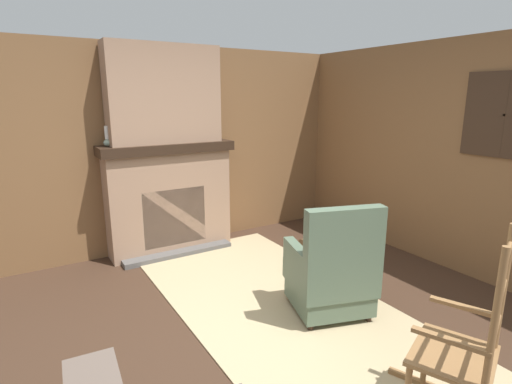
% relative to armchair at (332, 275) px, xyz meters
% --- Properties ---
extents(ground_plane, '(14.00, 14.00, 0.00)m').
position_rel_armchair_xyz_m(ground_plane, '(0.08, -0.66, -0.37)').
color(ground_plane, '#3D281C').
extents(wood_panel_wall_left, '(0.06, 5.45, 2.45)m').
position_rel_armchair_xyz_m(wood_panel_wall_left, '(-2.38, -0.66, 0.86)').
color(wood_panel_wall_left, brown).
rests_on(wood_panel_wall_left, ground).
extents(wood_panel_wall_back, '(5.45, 0.09, 2.45)m').
position_rel_armchair_xyz_m(wood_panel_wall_back, '(0.08, 1.80, 0.87)').
color(wood_panel_wall_back, brown).
rests_on(wood_panel_wall_back, ground).
extents(fireplace_hearth, '(0.55, 1.56, 1.33)m').
position_rel_armchair_xyz_m(fireplace_hearth, '(-2.17, -0.66, 0.29)').
color(fireplace_hearth, '#9E7A60').
rests_on(fireplace_hearth, ground).
extents(chimney_breast, '(0.30, 1.29, 1.10)m').
position_rel_armchair_xyz_m(chimney_breast, '(-2.18, -0.66, 1.51)').
color(chimney_breast, '#9E7A60').
rests_on(chimney_breast, fireplace_hearth).
extents(area_rug, '(3.60, 1.69, 0.01)m').
position_rel_armchair_xyz_m(area_rug, '(-0.30, -0.30, -0.36)').
color(area_rug, tan).
rests_on(area_rug, ground).
extents(armchair, '(0.79, 0.81, 1.02)m').
position_rel_armchair_xyz_m(armchair, '(0.00, 0.00, 0.00)').
color(armchair, '#516651').
rests_on(armchair, ground).
extents(rocking_chair, '(0.91, 0.72, 1.20)m').
position_rel_armchair_xyz_m(rocking_chair, '(1.28, -0.20, 0.04)').
color(rocking_chair, olive).
rests_on(rocking_chair, ground).
extents(firewood_stack, '(0.43, 0.36, 0.25)m').
position_rel_armchair_xyz_m(firewood_stack, '(-1.20, 0.89, -0.27)').
color(firewood_stack, brown).
rests_on(firewood_stack, ground).
extents(oil_lamp_vase, '(0.09, 0.09, 0.22)m').
position_rel_armchair_xyz_m(oil_lamp_vase, '(-2.21, -1.31, 1.04)').
color(oil_lamp_vase, '#99B29E').
rests_on(oil_lamp_vase, fireplace_hearth).
extents(storage_case, '(0.17, 0.21, 0.12)m').
position_rel_armchair_xyz_m(storage_case, '(-2.21, -0.41, 1.02)').
color(storage_case, brown).
rests_on(storage_case, fireplace_hearth).
extents(decorative_plate_on_mantel, '(0.07, 0.26, 0.26)m').
position_rel_armchair_xyz_m(decorative_plate_on_mantel, '(-2.23, -0.69, 1.09)').
color(decorative_plate_on_mantel, gold).
rests_on(decorative_plate_on_mantel, fireplace_hearth).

